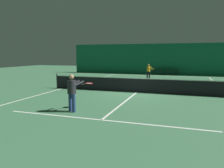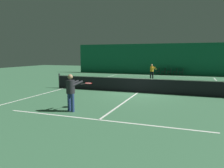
{
  "view_description": "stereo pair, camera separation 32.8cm",
  "coord_description": "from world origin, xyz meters",
  "px_view_note": "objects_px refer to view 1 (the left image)",
  "views": [
    {
      "loc": [
        2.87,
        -13.84,
        2.44
      ],
      "look_at": [
        -0.66,
        -3.15,
        0.93
      ],
      "focal_mm": 35.0,
      "sensor_mm": 36.0,
      "label": 1
    },
    {
      "loc": [
        3.18,
        -13.73,
        2.44
      ],
      "look_at": [
        -0.66,
        -3.15,
        0.93
      ],
      "focal_mm": 35.0,
      "sensor_mm": 36.0,
      "label": 2
    }
  ],
  "objects_px": {
    "player_near": "(73,90)",
    "courtside_chair_0": "(154,71)",
    "player_far": "(149,70)",
    "courtside_chair_2": "(166,71)",
    "courtside_chair_4": "(178,71)",
    "courtside_chair_1": "(160,71)",
    "tennis_net": "(137,85)",
    "courtside_chair_3": "(172,71)"
  },
  "relations": [
    {
      "from": "courtside_chair_2",
      "to": "courtside_chair_1",
      "type": "bearing_deg",
      "value": -90.0
    },
    {
      "from": "courtside_chair_2",
      "to": "courtside_chair_3",
      "type": "height_order",
      "value": "same"
    },
    {
      "from": "player_far",
      "to": "courtside_chair_4",
      "type": "xyz_separation_m",
      "value": [
        2.75,
        4.67,
        -0.39
      ]
    },
    {
      "from": "tennis_net",
      "to": "player_far",
      "type": "xyz_separation_m",
      "value": [
        -0.57,
        8.58,
        0.36
      ]
    },
    {
      "from": "courtside_chair_0",
      "to": "courtside_chair_3",
      "type": "distance_m",
      "value": 2.07
    },
    {
      "from": "player_far",
      "to": "courtside_chair_4",
      "type": "distance_m",
      "value": 5.43
    },
    {
      "from": "courtside_chair_0",
      "to": "courtside_chair_2",
      "type": "relative_size",
      "value": 1.0
    },
    {
      "from": "player_far",
      "to": "courtside_chair_0",
      "type": "distance_m",
      "value": 4.68
    },
    {
      "from": "player_near",
      "to": "courtside_chair_1",
      "type": "distance_m",
      "value": 18.95
    },
    {
      "from": "tennis_net",
      "to": "courtside_chair_1",
      "type": "height_order",
      "value": "tennis_net"
    },
    {
      "from": "tennis_net",
      "to": "courtside_chair_2",
      "type": "height_order",
      "value": "tennis_net"
    },
    {
      "from": "player_far",
      "to": "courtside_chair_3",
      "type": "xyz_separation_m",
      "value": [
        2.06,
        4.67,
        -0.39
      ]
    },
    {
      "from": "courtside_chair_3",
      "to": "courtside_chair_4",
      "type": "bearing_deg",
      "value": 90.0
    },
    {
      "from": "tennis_net",
      "to": "courtside_chair_3",
      "type": "distance_m",
      "value": 13.33
    },
    {
      "from": "courtside_chair_1",
      "to": "courtside_chair_2",
      "type": "relative_size",
      "value": 1.0
    },
    {
      "from": "player_near",
      "to": "courtside_chair_0",
      "type": "xyz_separation_m",
      "value": [
        1.04,
        18.86,
        -0.46
      ]
    },
    {
      "from": "courtside_chair_1",
      "to": "courtside_chair_3",
      "type": "xyz_separation_m",
      "value": [
        1.38,
        0.0,
        0.0
      ]
    },
    {
      "from": "courtside_chair_2",
      "to": "courtside_chair_0",
      "type": "bearing_deg",
      "value": -90.0
    },
    {
      "from": "player_near",
      "to": "courtside_chair_3",
      "type": "bearing_deg",
      "value": 16.05
    },
    {
      "from": "courtside_chair_3",
      "to": "courtside_chair_2",
      "type": "bearing_deg",
      "value": -90.0
    },
    {
      "from": "player_far",
      "to": "courtside_chair_2",
      "type": "relative_size",
      "value": 1.78
    },
    {
      "from": "player_near",
      "to": "courtside_chair_4",
      "type": "height_order",
      "value": "player_near"
    },
    {
      "from": "courtside_chair_0",
      "to": "courtside_chair_2",
      "type": "distance_m",
      "value": 1.38
    },
    {
      "from": "player_near",
      "to": "courtside_chair_3",
      "type": "relative_size",
      "value": 1.93
    },
    {
      "from": "courtside_chair_4",
      "to": "player_far",
      "type": "bearing_deg",
      "value": -30.47
    },
    {
      "from": "tennis_net",
      "to": "player_near",
      "type": "bearing_deg",
      "value": -106.12
    },
    {
      "from": "tennis_net",
      "to": "player_near",
      "type": "relative_size",
      "value": 7.41
    },
    {
      "from": "tennis_net",
      "to": "courtside_chair_1",
      "type": "xyz_separation_m",
      "value": [
        0.11,
        13.25,
        -0.03
      ]
    },
    {
      "from": "player_near",
      "to": "courtside_chair_2",
      "type": "height_order",
      "value": "player_near"
    },
    {
      "from": "courtside_chair_2",
      "to": "courtside_chair_4",
      "type": "distance_m",
      "value": 1.38
    },
    {
      "from": "courtside_chair_1",
      "to": "courtside_chair_3",
      "type": "bearing_deg",
      "value": 90.0
    },
    {
      "from": "player_near",
      "to": "courtside_chair_4",
      "type": "distance_m",
      "value": 19.25
    },
    {
      "from": "player_near",
      "to": "player_far",
      "type": "bearing_deg",
      "value": 21.17
    },
    {
      "from": "tennis_net",
      "to": "courtside_chair_4",
      "type": "xyz_separation_m",
      "value": [
        2.18,
        13.25,
        -0.03
      ]
    },
    {
      "from": "player_near",
      "to": "courtside_chair_0",
      "type": "bearing_deg",
      "value": 22.24
    },
    {
      "from": "tennis_net",
      "to": "courtside_chair_4",
      "type": "relative_size",
      "value": 14.29
    },
    {
      "from": "player_near",
      "to": "courtside_chair_4",
      "type": "bearing_deg",
      "value": 14.02
    },
    {
      "from": "courtside_chair_3",
      "to": "tennis_net",
      "type": "bearing_deg",
      "value": -6.4
    },
    {
      "from": "player_far",
      "to": "courtside_chair_0",
      "type": "height_order",
      "value": "player_far"
    },
    {
      "from": "courtside_chair_2",
      "to": "tennis_net",
      "type": "bearing_deg",
      "value": -3.45
    },
    {
      "from": "player_far",
      "to": "courtside_chair_3",
      "type": "relative_size",
      "value": 1.78
    },
    {
      "from": "courtside_chair_0",
      "to": "courtside_chair_3",
      "type": "height_order",
      "value": "same"
    }
  ]
}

